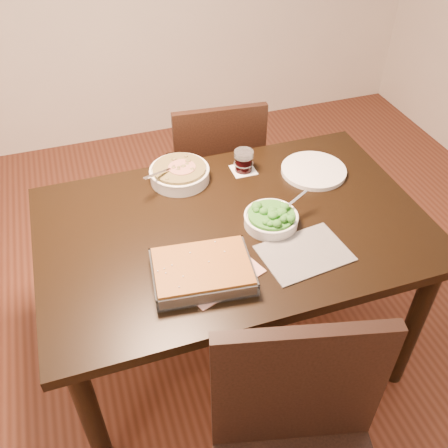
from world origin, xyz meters
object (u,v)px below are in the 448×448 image
stew_bowl (180,173)px  wine_tumbler (244,160)px  table (233,243)px  broccoli_bowl (271,218)px  baking_dish (202,271)px  chair_far (215,170)px  dinner_plate (314,171)px

stew_bowl → wine_tumbler: bearing=-3.8°
table → stew_bowl: 0.37m
broccoli_bowl → baking_dish: 0.35m
wine_tumbler → chair_far: bearing=91.0°
stew_bowl → chair_far: 0.52m
stew_bowl → chair_far: size_ratio=0.27×
baking_dish → chair_far: size_ratio=0.38×
dinner_plate → chair_far: size_ratio=0.29×
chair_far → broccoli_bowl: bearing=93.8°
broccoli_bowl → chair_far: bearing=88.7°
wine_tumbler → chair_far: size_ratio=0.10×
dinner_plate → table: bearing=-154.4°
broccoli_bowl → baking_dish: broccoli_bowl is taller
broccoli_bowl → chair_far: (0.02, 0.72, -0.27)m
broccoli_bowl → chair_far: size_ratio=0.24×
baking_dish → dinner_plate: baking_dish is taller
wine_tumbler → stew_bowl: bearing=176.2°
wine_tumbler → dinner_plate: bearing=-21.3°
broccoli_bowl → chair_far: chair_far is taller
baking_dish → wine_tumbler: (0.33, 0.52, 0.02)m
table → wine_tumbler: (0.15, 0.30, 0.14)m
table → wine_tumbler: size_ratio=15.79×
table → broccoli_bowl: broccoli_bowl is taller
broccoli_bowl → wine_tumbler: wine_tumbler is taller
chair_far → table: bearing=83.1°
wine_tumbler → dinner_plate: 0.29m
table → broccoli_bowl: (0.13, -0.05, 0.12)m
table → chair_far: chair_far is taller
baking_dish → wine_tumbler: wine_tumbler is taller
broccoli_bowl → chair_far: 0.77m
stew_bowl → baking_dish: bearing=-96.9°
chair_far → wine_tumbler: bearing=96.0°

